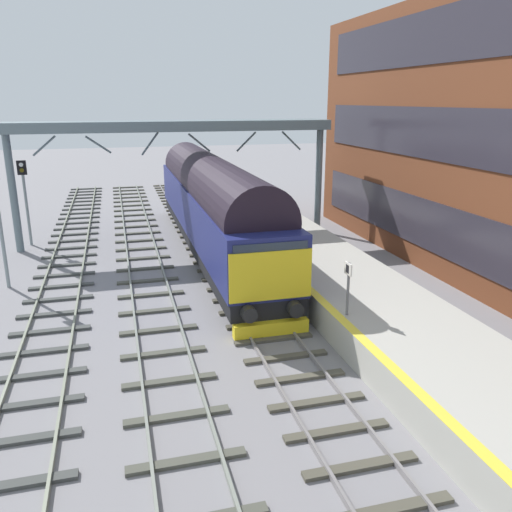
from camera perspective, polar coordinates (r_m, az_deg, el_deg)
ground_plane at (r=18.74m, az=-0.27°, el=-6.04°), size 140.00×140.00×0.00m
track_main at (r=18.72m, az=-0.27°, el=-5.88°), size 2.50×60.00×0.15m
track_adjacent_west at (r=18.22m, az=-10.78°, el=-6.84°), size 2.50×60.00×0.15m
track_adjacent_far_west at (r=18.35m, az=-21.50°, el=-7.59°), size 2.50×60.00×0.15m
station_platform at (r=19.72m, az=9.91°, el=-3.56°), size 4.00×44.00×1.01m
diesel_locomotive at (r=25.30m, az=-4.78°, el=5.80°), size 2.74×20.08×4.68m
signal_post_mid at (r=28.99m, az=-23.84°, el=6.28°), size 0.44×0.22×4.35m
platform_number_sign at (r=15.74m, az=9.99°, el=-2.59°), size 0.10×0.44×1.63m
overhead_footbridge at (r=27.37m, az=-8.87°, el=13.27°), size 16.11×2.00×6.22m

